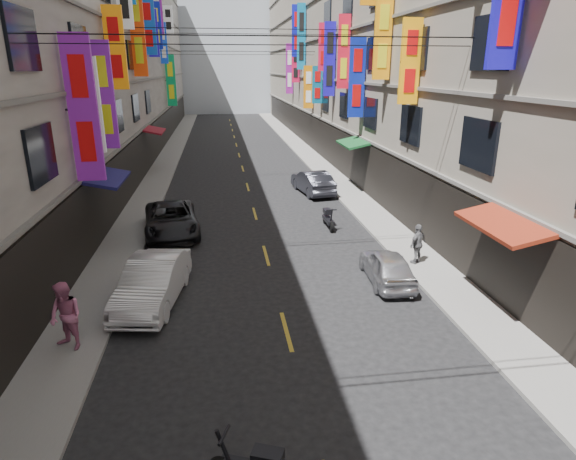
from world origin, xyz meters
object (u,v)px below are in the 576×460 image
object	(u,v)px
scooter_far_right	(328,219)
car_right_far	(313,182)
car_right_mid	(387,266)
pedestrian_lfar	(66,316)
pedestrian_rfar	(418,244)
car_left_far	(171,220)
car_left_mid	(153,282)

from	to	relation	value
scooter_far_right	car_right_far	xyz separation A→B (m)	(0.53, 6.67, 0.26)
car_right_mid	pedestrian_lfar	world-z (taller)	pedestrian_lfar
pedestrian_rfar	scooter_far_right	bearing A→B (deg)	-99.19
car_right_far	pedestrian_lfar	distance (m)	18.77
car_left_far	pedestrian_rfar	xyz separation A→B (m)	(9.62, -5.15, 0.21)
scooter_far_right	car_left_far	world-z (taller)	car_left_far
car_left_mid	car_left_far	size ratio (longest dim) A/B	0.89
car_left_mid	scooter_far_right	bearing A→B (deg)	52.14
car_left_mid	car_right_far	size ratio (longest dim) A/B	1.05
car_left_mid	car_left_far	bearing A→B (deg)	99.12
car_left_far	pedestrian_lfar	world-z (taller)	pedestrian_lfar
scooter_far_right	pedestrian_rfar	xyz separation A→B (m)	(2.34, -5.05, 0.46)
car_right_mid	car_right_far	world-z (taller)	car_right_far
car_left_mid	car_right_far	world-z (taller)	car_left_mid
pedestrian_lfar	pedestrian_rfar	size ratio (longest dim) A/B	1.21
scooter_far_right	car_right_mid	size ratio (longest dim) A/B	0.52
car_right_far	car_right_mid	bearing A→B (deg)	81.76
car_left_far	car_right_far	size ratio (longest dim) A/B	1.17
car_left_far	car_right_far	distance (m)	10.21
car_right_mid	pedestrian_lfar	size ratio (longest dim) A/B	1.85
pedestrian_lfar	scooter_far_right	bearing A→B (deg)	80.74
car_left_far	pedestrian_lfar	distance (m)	9.69
car_right_far	pedestrian_lfar	xyz separation A→B (m)	(-9.69, -16.07, 0.36)
car_left_mid	pedestrian_rfar	world-z (taller)	pedestrian_rfar
scooter_far_right	car_right_far	bearing A→B (deg)	-95.39
car_right_mid	pedestrian_lfar	bearing A→B (deg)	20.63
scooter_far_right	pedestrian_lfar	world-z (taller)	pedestrian_lfar
pedestrian_rfar	pedestrian_lfar	bearing A→B (deg)	-13.29
pedestrian_lfar	car_right_far	bearing A→B (deg)	93.91
scooter_far_right	car_left_mid	bearing A→B (deg)	42.18
car_right_mid	car_left_mid	bearing A→B (deg)	6.78
car_right_far	scooter_far_right	bearing A→B (deg)	76.39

